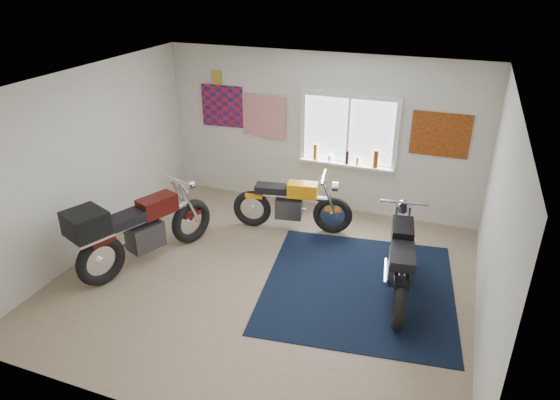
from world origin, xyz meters
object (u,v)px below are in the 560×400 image
at_px(yellow_triumph, 291,205).
at_px(black_chrome_bike, 400,261).
at_px(navy_rug, 358,286).
at_px(maroon_tourer, 136,229).

xyz_separation_m(yellow_triumph, black_chrome_bike, (1.89, -1.13, 0.04)).
relative_size(navy_rug, yellow_triumph, 1.33).
distance_m(navy_rug, yellow_triumph, 1.90).
height_order(navy_rug, yellow_triumph, yellow_triumph).
xyz_separation_m(black_chrome_bike, maroon_tourer, (-3.57, -0.67, 0.12)).
distance_m(black_chrome_bike, maroon_tourer, 3.63).
relative_size(navy_rug, black_chrome_bike, 1.24).
height_order(navy_rug, black_chrome_bike, black_chrome_bike).
bearing_deg(navy_rug, maroon_tourer, -169.24).
bearing_deg(black_chrome_bike, navy_rug, 90.95).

